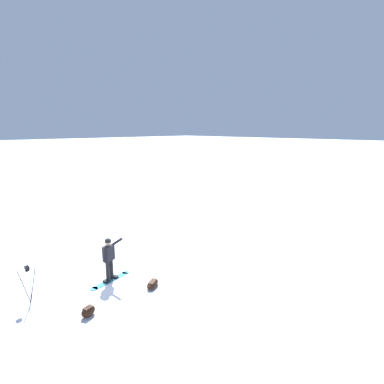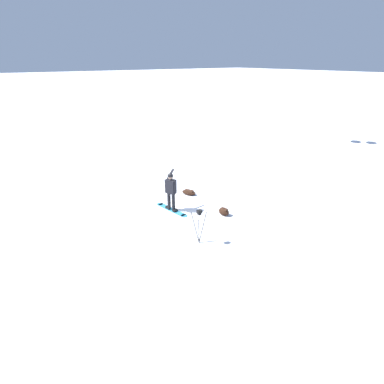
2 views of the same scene
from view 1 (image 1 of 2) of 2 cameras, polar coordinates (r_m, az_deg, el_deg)
name	(u,v)px [view 1 (image 1 of 2)]	position (r m, az deg, el deg)	size (l,w,h in m)	color
ground_plane	(105,282)	(12.19, -15.80, -15.77)	(300.00, 300.00, 0.00)	white
snowboarder	(109,255)	(11.82, -15.18, -11.26)	(0.64, 0.61, 1.68)	black
snowboard	(111,280)	(12.23, -14.85, -15.49)	(1.74, 0.52, 0.10)	teal
gear_bag_large	(153,284)	(11.48, -7.34, -16.54)	(0.74, 0.60, 0.23)	black
camera_tripod	(28,277)	(11.42, -28.15, -13.67)	(0.55, 0.55, 1.27)	#262628
gear_bag_small	(88,311)	(10.37, -18.70, -20.20)	(0.52, 0.39, 0.31)	black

